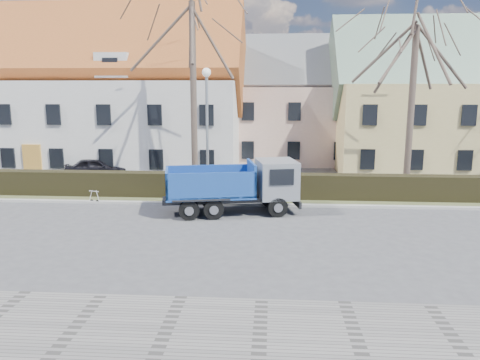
# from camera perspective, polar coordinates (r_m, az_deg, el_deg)

# --- Properties ---
(ground) EXTENTS (120.00, 120.00, 0.00)m
(ground) POSITION_cam_1_polar(r_m,az_deg,el_deg) (18.94, -3.67, -6.48)
(ground) COLOR #454447
(sidewalk_near) EXTENTS (80.00, 5.00, 0.08)m
(sidewalk_near) POSITION_cam_1_polar(r_m,az_deg,el_deg) (11.24, -9.75, -19.36)
(sidewalk_near) COLOR slate
(sidewalk_near) RESTS_ON ground
(curb_far) EXTENTS (80.00, 0.30, 0.12)m
(curb_far) POSITION_cam_1_polar(r_m,az_deg,el_deg) (23.32, -2.18, -2.94)
(curb_far) COLOR #A2A09A
(curb_far) RESTS_ON ground
(grass_strip) EXTENTS (80.00, 3.00, 0.10)m
(grass_strip) POSITION_cam_1_polar(r_m,az_deg,el_deg) (24.87, -1.79, -2.07)
(grass_strip) COLOR #464D2B
(grass_strip) RESTS_ON ground
(hedge) EXTENTS (60.00, 0.90, 1.30)m
(hedge) POSITION_cam_1_polar(r_m,az_deg,el_deg) (24.55, -1.84, -0.82)
(hedge) COLOR black
(hedge) RESTS_ON ground
(building_white) EXTENTS (26.80, 10.80, 9.50)m
(building_white) POSITION_cam_1_polar(r_m,az_deg,el_deg) (37.27, -20.78, 8.90)
(building_white) COLOR silver
(building_white) RESTS_ON ground
(building_pink) EXTENTS (10.80, 8.80, 8.00)m
(building_pink) POSITION_cam_1_polar(r_m,az_deg,el_deg) (37.97, 6.38, 8.43)
(building_pink) COLOR #D1A794
(building_pink) RESTS_ON ground
(building_yellow) EXTENTS (18.80, 10.80, 8.50)m
(building_yellow) POSITION_cam_1_polar(r_m,az_deg,el_deg) (37.46, 25.43, 7.79)
(building_yellow) COLOR tan
(building_yellow) RESTS_ON ground
(tree_1) EXTENTS (9.20, 9.20, 12.65)m
(tree_1) POSITION_cam_1_polar(r_m,az_deg,el_deg) (26.78, -5.73, 12.35)
(tree_1) COLOR #4C3D34
(tree_1) RESTS_ON ground
(tree_2) EXTENTS (8.00, 8.00, 11.00)m
(tree_2) POSITION_cam_1_polar(r_m,az_deg,el_deg) (27.45, 20.25, 9.97)
(tree_2) COLOR #4C3D34
(tree_2) RESTS_ON ground
(dump_truck) EXTENTS (6.68, 3.59, 2.53)m
(dump_truck) POSITION_cam_1_polar(r_m,az_deg,el_deg) (21.57, -1.54, -0.81)
(dump_truck) COLOR navy
(dump_truck) RESTS_ON ground
(streetlight) EXTENTS (0.54, 0.54, 6.86)m
(streetlight) POSITION_cam_1_polar(r_m,az_deg,el_deg) (25.24, -4.02, 5.88)
(streetlight) COLOR #93999D
(streetlight) RESTS_ON ground
(cart_frame) EXTENTS (0.89, 0.66, 0.73)m
(cart_frame) POSITION_cam_1_polar(r_m,az_deg,el_deg) (24.89, -17.76, -1.86)
(cart_frame) COLOR silver
(cart_frame) RESTS_ON ground
(parked_car_a) EXTENTS (4.10, 1.90, 1.36)m
(parked_car_a) POSITION_cam_1_polar(r_m,az_deg,el_deg) (31.54, -16.98, 1.42)
(parked_car_a) COLOR black
(parked_car_a) RESTS_ON ground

